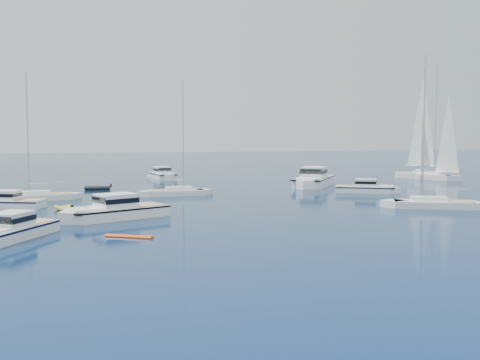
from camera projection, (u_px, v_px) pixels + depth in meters
name	position (u px, v px, depth m)	size (l,w,h in m)	color
ground	(320.00, 239.00, 38.58)	(400.00, 400.00, 0.00)	#081F50
motor_cruiser_left	(10.00, 239.00, 38.33)	(2.71, 8.86, 2.33)	silver
motor_cruiser_centre	(114.00, 219.00, 47.64)	(3.13, 10.24, 2.69)	silver
motor_cruiser_far_r	(367.00, 193.00, 69.37)	(2.52, 8.24, 2.16)	white
motor_cruiser_far_l	(4.00, 208.00, 54.83)	(2.55, 8.32, 2.18)	white
motor_cruiser_distant	(313.00, 186.00, 78.51)	(3.92, 12.82, 3.37)	white
motor_cruiser_horizon	(163.00, 178.00, 92.33)	(2.84, 9.29, 2.44)	white
sailboat_mid_r	(433.00, 208.00, 54.83)	(2.69, 10.35, 15.22)	white
sailboat_mid_l	(39.00, 200.00, 61.37)	(2.47, 9.51, 13.98)	silver
sailboat_centre	(176.00, 195.00, 66.30)	(2.43, 9.33, 13.72)	silver
sailboat_sails_r	(427.00, 179.00, 91.22)	(3.30, 12.70, 18.66)	silver
sailboat_sails_far	(422.00, 177.00, 95.68)	(3.25, 12.51, 18.39)	silver
tender_yellow	(67.00, 211.00, 52.34)	(1.84, 3.30, 0.95)	#CA9E0B
tender_grey_far	(97.00, 190.00, 73.13)	(1.88, 3.38, 0.95)	black
kayak_orange	(129.00, 237.00, 39.11)	(0.56, 3.42, 0.30)	#E9480B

